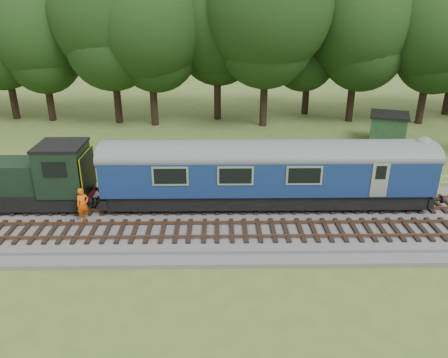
{
  "coord_description": "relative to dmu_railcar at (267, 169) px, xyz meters",
  "views": [
    {
      "loc": [
        0.77,
        -21.07,
        11.26
      ],
      "look_at": [
        1.06,
        1.4,
        2.0
      ],
      "focal_mm": 35.0,
      "sensor_mm": 36.0,
      "label": 1
    }
  ],
  "objects": [
    {
      "name": "ground",
      "position": [
        -3.45,
        -1.4,
        -2.61
      ],
      "size": [
        120.0,
        120.0,
        0.0
      ],
      "primitive_type": "plane",
      "color": "#4B6525",
      "rests_on": "ground"
    },
    {
      "name": "ballast",
      "position": [
        -3.45,
        -1.4,
        -2.43
      ],
      "size": [
        70.0,
        7.0,
        0.35
      ],
      "primitive_type": "cube",
      "color": "#4C4C4F",
      "rests_on": "ground"
    },
    {
      "name": "track_north",
      "position": [
        -3.45,
        -0.0,
        -2.19
      ],
      "size": [
        67.2,
        2.4,
        0.21
      ],
      "color": "black",
      "rests_on": "ballast"
    },
    {
      "name": "track_south",
      "position": [
        -3.45,
        -3.0,
        -2.19
      ],
      "size": [
        67.2,
        2.4,
        0.21
      ],
      "color": "black",
      "rests_on": "ballast"
    },
    {
      "name": "fence",
      "position": [
        -3.45,
        3.1,
        -2.61
      ],
      "size": [
        64.0,
        0.12,
        1.0
      ],
      "primitive_type": null,
      "color": "#6B6054",
      "rests_on": "ground"
    },
    {
      "name": "tree_line",
      "position": [
        -3.45,
        20.6,
        -2.61
      ],
      "size": [
        70.0,
        8.0,
        18.0
      ],
      "primitive_type": null,
      "color": "black",
      "rests_on": "ground"
    },
    {
      "name": "dmu_railcar",
      "position": [
        0.0,
        0.0,
        0.0
      ],
      "size": [
        18.05,
        2.86,
        3.88
      ],
      "color": "black",
      "rests_on": "ground"
    },
    {
      "name": "shunter_loco",
      "position": [
        -13.93,
        0.0,
        -0.63
      ],
      "size": [
        8.91,
        2.6,
        3.38
      ],
      "color": "black",
      "rests_on": "ground"
    },
    {
      "name": "worker",
      "position": [
        -9.84,
        -1.69,
        -1.33
      ],
      "size": [
        0.8,
        0.78,
        1.85
      ],
      "primitive_type": "imported",
      "rotation": [
        0.0,
        0.0,
        0.72
      ],
      "color": "#E95A0C",
      "rests_on": "ballast"
    },
    {
      "name": "shed",
      "position": [
        11.57,
        12.85,
        -1.34
      ],
      "size": [
        3.91,
        3.91,
        2.5
      ],
      "rotation": [
        0.0,
        0.0,
        -0.34
      ],
      "color": "#173317",
      "rests_on": "ground"
    }
  ]
}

